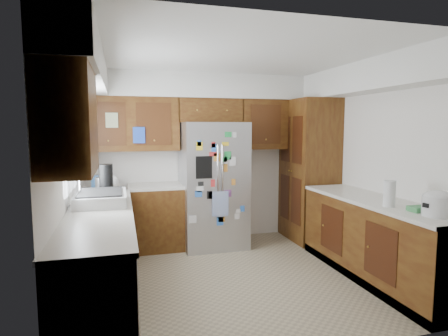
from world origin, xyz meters
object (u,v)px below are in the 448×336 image
Objects in this scene: paper_towel at (389,194)px; pantry at (309,170)px; fridge at (213,185)px; rice_cooker at (438,203)px.

pantry is at bearing 85.85° from paper_towel.
pantry is 1.98m from paper_towel.
pantry reaches higher than paper_towel.
fridge is at bearing 177.94° from pantry.
fridge is 6.41× the size of rice_cooker.
fridge reaches higher than rice_cooker.
rice_cooker is (1.50, -2.50, 0.14)m from fridge.
paper_towel is (-0.14, -1.97, -0.02)m from pantry.
rice_cooker is 1.04× the size of paper_towel.
pantry is 1.51m from fridge.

